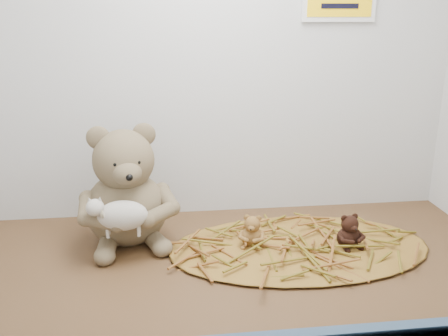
{
  "coord_description": "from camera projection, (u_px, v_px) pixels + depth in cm",
  "views": [
    {
      "loc": [
        -12.8,
        -92.62,
        51.7
      ],
      "look_at": [
        -1.02,
        4.31,
        20.16
      ],
      "focal_mm": 40.0,
      "sensor_mm": 36.0,
      "label": 1
    }
  ],
  "objects": [
    {
      "name": "alcove_shell",
      "position": [
        226.0,
        42.0,
        1.0
      ],
      "size": [
        120.4,
        60.2,
        90.4
      ],
      "color": "#422D16",
      "rests_on": "ground"
    },
    {
      "name": "straw_bed",
      "position": [
        300.0,
        247.0,
        1.12
      ],
      "size": [
        58.69,
        34.08,
        1.14
      ],
      "primitive_type": "ellipsoid",
      "color": "brown",
      "rests_on": "shelf_floor"
    },
    {
      "name": "main_teddy",
      "position": [
        125.0,
        185.0,
        1.12
      ],
      "size": [
        26.3,
        27.27,
        27.51
      ],
      "primitive_type": null,
      "rotation": [
        0.0,
        0.0,
        0.19
      ],
      "color": "#78664A",
      "rests_on": "shelf_floor"
    },
    {
      "name": "toy_lamb",
      "position": [
        123.0,
        216.0,
        1.03
      ],
      "size": [
        13.75,
        8.39,
        8.88
      ],
      "primitive_type": null,
      "color": "beige",
      "rests_on": "main_teddy"
    },
    {
      "name": "mini_teddy_tan",
      "position": [
        252.0,
        229.0,
        1.11
      ],
      "size": [
        7.52,
        7.73,
        7.28
      ],
      "primitive_type": null,
      "rotation": [
        0.0,
        0.0,
        -0.32
      ],
      "color": "#945C30",
      "rests_on": "straw_bed"
    },
    {
      "name": "mini_teddy_brown",
      "position": [
        349.0,
        229.0,
        1.1
      ],
      "size": [
        7.55,
        7.81,
        7.73
      ],
      "primitive_type": null,
      "rotation": [
        0.0,
        0.0,
        0.22
      ],
      "color": "black",
      "rests_on": "straw_bed"
    }
  ]
}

